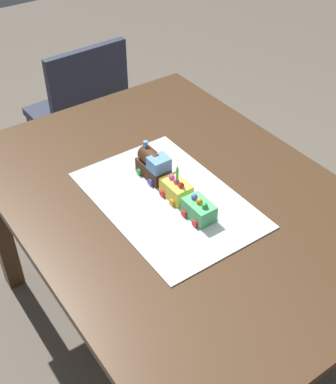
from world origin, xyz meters
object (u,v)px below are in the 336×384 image
(dining_table, at_px, (178,219))
(cake_car_hopper_mint_green, at_px, (199,210))
(cake_locomotive, at_px, (153,165))
(birthday_candle, at_px, (177,173))
(chair, at_px, (82,115))
(cake_car_gondola_lemon, at_px, (176,189))

(dining_table, relative_size, cake_car_hopper_mint_green, 14.00)
(cake_locomotive, relative_size, cake_car_hopper_mint_green, 1.40)
(cake_locomotive, bearing_deg, birthday_candle, 0.00)
(chair, relative_size, cake_car_gondola_lemon, 8.60)
(cake_locomotive, xyz_separation_m, cake_car_hopper_mint_green, (0.25, -0.00, -0.02))
(dining_table, height_order, birthday_candle, birthday_candle)
(birthday_candle, bearing_deg, cake_car_hopper_mint_green, -0.00)
(chair, bearing_deg, cake_car_gondola_lemon, 78.54)
(dining_table, xyz_separation_m, chair, (-1.03, 0.16, -0.16))
(cake_car_hopper_mint_green, bearing_deg, cake_car_gondola_lemon, 180.00)
(cake_locomotive, relative_size, cake_car_gondola_lemon, 1.40)
(cake_car_hopper_mint_green, distance_m, birthday_candle, 0.13)
(cake_car_gondola_lemon, bearing_deg, chair, 170.54)
(cake_locomotive, bearing_deg, cake_car_hopper_mint_green, -0.00)
(chair, distance_m, cake_car_hopper_mint_green, 1.21)
(cake_car_gondola_lemon, bearing_deg, birthday_candle, 0.00)
(cake_car_gondola_lemon, height_order, birthday_candle, birthday_candle)
(cake_locomotive, xyz_separation_m, birthday_candle, (0.13, 0.00, 0.05))
(dining_table, distance_m, birthday_candle, 0.21)
(cake_locomotive, height_order, birthday_candle, birthday_candle)
(dining_table, xyz_separation_m, cake_car_hopper_mint_green, (0.12, -0.01, 0.14))
(cake_locomotive, distance_m, cake_car_gondola_lemon, 0.13)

